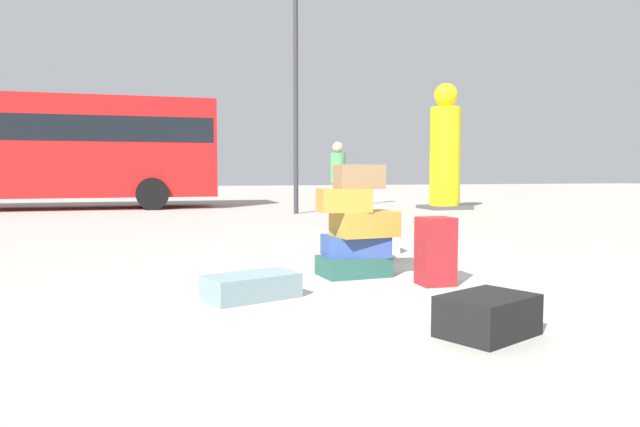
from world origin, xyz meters
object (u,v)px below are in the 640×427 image
yellow_dummy_statue (445,154)px  suitcase_black_left_side (369,251)px  suitcase_slate_upright_blue (251,286)px  suitcase_maroon_behind_tower (436,251)px  suitcase_cream_right_side (373,241)px  person_bearded_onlooker (338,175)px  suitcase_black_white_trunk (488,315)px  suitcase_tower (356,229)px  parked_bus (27,144)px  lamp_post (296,48)px

yellow_dummy_statue → suitcase_black_left_side: bearing=-122.6°
suitcase_slate_upright_blue → suitcase_maroon_behind_tower: bearing=-15.9°
suitcase_cream_right_side → yellow_dummy_statue: bearing=63.3°
person_bearded_onlooker → suitcase_black_white_trunk: bearing=8.7°
suitcase_black_white_trunk → suitcase_cream_right_side: bearing=55.3°
suitcase_tower → person_bearded_onlooker: size_ratio=0.68×
parked_bus → suitcase_tower: bearing=-67.3°
suitcase_slate_upright_blue → suitcase_black_left_side: 2.54m
suitcase_tower → suitcase_maroon_behind_tower: bearing=-48.3°
suitcase_cream_right_side → yellow_dummy_statue: size_ratio=0.18×
person_bearded_onlooker → suitcase_cream_right_side: bearing=8.3°
suitcase_slate_upright_blue → parked_bus: size_ratio=0.07×
suitcase_black_white_trunk → suitcase_cream_right_side: (0.68, 3.89, 0.01)m
suitcase_cream_right_side → suitcase_black_left_side: bearing=-109.2°
suitcase_black_white_trunk → suitcase_black_left_side: (0.43, 3.37, -0.04)m
suitcase_black_white_trunk → person_bearded_onlooker: person_bearded_onlooker is taller
suitcase_tower → suitcase_black_left_side: bearing=63.4°
suitcase_black_white_trunk → yellow_dummy_statue: (5.87, 11.86, 1.44)m
suitcase_slate_upright_blue → yellow_dummy_statue: (7.17, 10.35, 1.47)m
suitcase_maroon_behind_tower → suitcase_black_left_side: (-0.02, 1.72, -0.23)m
suitcase_tower → suitcase_black_white_trunk: suitcase_tower is taller
yellow_dummy_statue → parked_bus: size_ratio=0.34×
suitcase_black_white_trunk → person_bearded_onlooker: bearing=54.9°
suitcase_cream_right_side → yellow_dummy_statue: (5.19, 7.98, 1.43)m
suitcase_maroon_behind_tower → yellow_dummy_statue: yellow_dummy_statue is taller
parked_bus → lamp_post: (6.91, -3.70, 2.31)m
suitcase_black_left_side → person_bearded_onlooker: bearing=93.9°
person_bearded_onlooker → parked_bus: 9.94m
suitcase_black_left_side → parked_bus: size_ratio=0.05×
suitcase_maroon_behind_tower → suitcase_slate_upright_blue: size_ratio=0.84×
suitcase_slate_upright_blue → yellow_dummy_statue: yellow_dummy_statue is taller
yellow_dummy_statue → person_bearded_onlooker: bearing=-137.8°
suitcase_slate_upright_blue → parked_bus: 14.11m
person_bearded_onlooker → lamp_post: bearing=-159.7°
person_bearded_onlooker → parked_bus: parked_bus is taller
suitcase_maroon_behind_tower → suitcase_black_left_side: suitcase_maroon_behind_tower is taller
suitcase_black_white_trunk → yellow_dummy_statue: 13.32m
suitcase_tower → person_bearded_onlooker: bearing=74.6°
suitcase_maroon_behind_tower → suitcase_slate_upright_blue: suitcase_maroon_behind_tower is taller
suitcase_tower → suitcase_slate_upright_blue: size_ratio=1.49×
suitcase_slate_upright_blue → suitcase_black_white_trunk: 2.00m
suitcase_slate_upright_blue → suitcase_black_white_trunk: bearing=-69.4°
suitcase_cream_right_side → suitcase_slate_upright_blue: bearing=-123.5°
suitcase_slate_upright_blue → yellow_dummy_statue: size_ratio=0.21×
suitcase_black_left_side → suitcase_tower: bearing=-100.3°
suitcase_tower → lamp_post: size_ratio=0.18×
suitcase_maroon_behind_tower → parked_bus: size_ratio=0.06×
suitcase_cream_right_side → parked_bus: parked_bus is taller
suitcase_cream_right_side → lamp_post: lamp_post is taller
yellow_dummy_statue → suitcase_cream_right_side: bearing=-123.1°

